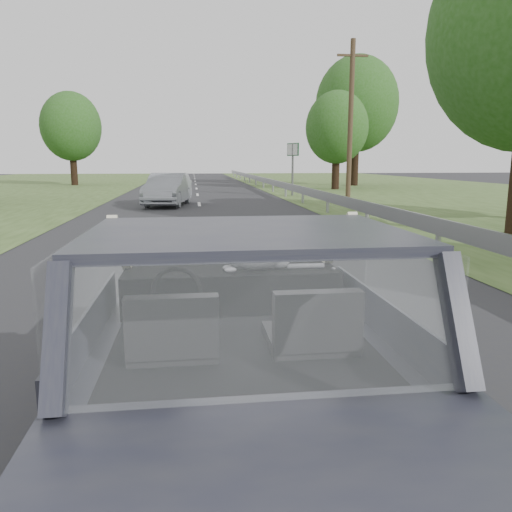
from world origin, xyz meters
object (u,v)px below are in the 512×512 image
object	(u,v)px
highway_sign	(293,170)
utility_pole	(350,121)
subject_car	(240,333)
cat	(260,258)
other_car	(168,189)

from	to	relation	value
highway_sign	utility_pole	size ratio (longest dim) A/B	0.37
subject_car	cat	world-z (taller)	subject_car
subject_car	highway_sign	size ratio (longest dim) A/B	1.49
cat	utility_pole	size ratio (longest dim) A/B	0.08
utility_pole	other_car	bearing A→B (deg)	-164.01
utility_pole	highway_sign	bearing A→B (deg)	128.85
other_car	utility_pole	xyz separation A→B (m)	(8.33, 2.39, 2.94)
subject_car	other_car	world-z (taller)	subject_car
other_car	highway_sign	bearing A→B (deg)	47.66
subject_car	utility_pole	distance (m)	21.49
subject_car	other_car	size ratio (longest dim) A/B	1.01
utility_pole	subject_car	bearing A→B (deg)	-109.39
highway_sign	utility_pole	world-z (taller)	utility_pole
cat	other_car	bearing A→B (deg)	89.65
other_car	highway_sign	size ratio (longest dim) A/B	1.48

